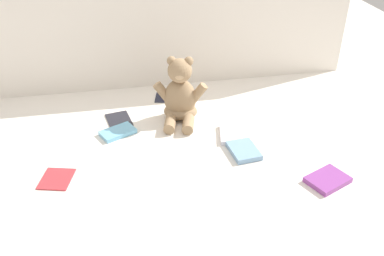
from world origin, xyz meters
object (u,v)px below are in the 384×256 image
Objects in this scene: book_case_4 at (244,151)px; book_case_2 at (230,134)px; book_case_0 at (118,132)px; book_case_3 at (168,97)px; book_case_5 at (119,119)px; teddy_bear at (180,97)px; book_case_6 at (57,178)px; book_case_1 at (328,180)px.

book_case_2 is at bearing -87.37° from book_case_4.
book_case_0 is 1.03× the size of book_case_4.
book_case_3 is 0.27m from book_case_5.
teddy_bear is 1.96× the size of book_case_2.
book_case_3 is 1.00× the size of book_case_6.
teddy_bear reaches higher than book_case_3.
book_case_1 is 0.30m from book_case_4.
teddy_bear is 2.10× the size of book_case_4.
book_case_1 is 1.06× the size of book_case_5.
book_case_1 reaches higher than book_case_5.
book_case_6 is (-0.62, -0.15, -0.00)m from book_case_2.
book_case_3 is (-0.19, 0.34, -0.00)m from book_case_2.
book_case_0 is 0.48m from book_case_4.
teddy_bear reaches higher than book_case_1.
book_case_4 is 1.12× the size of book_case_6.
book_case_0 is at bearing 179.03° from book_case_2.
book_case_3 is 0.90× the size of book_case_4.
book_case_3 is 0.65m from book_case_6.
book_case_4 reaches higher than book_case_6.
book_case_5 is at bearing 137.02° from book_case_3.
book_case_0 is 1.04× the size of book_case_5.
book_case_2 is at bearing 51.82° from book_case_0.
book_case_4 is at bearing -46.23° from book_case_5.
book_case_0 is at bearing -31.96° from book_case_4.
teddy_bear reaches higher than book_case_4.
book_case_1 is at bearing -42.11° from book_case_2.
teddy_bear is 0.25m from book_case_2.
book_case_2 reaches higher than book_case_5.
book_case_4 is (0.43, -0.21, 0.00)m from book_case_0.
book_case_6 is (-0.64, -0.03, -0.01)m from book_case_4.
book_case_0 is at bearing -104.64° from book_case_5.
teddy_bear is at bearing 145.82° from book_case_2.
book_case_4 reaches higher than book_case_5.
book_case_4 is (0.18, -0.28, -0.09)m from teddy_bear.
book_case_0 is 0.10m from book_case_5.
book_case_1 is at bearing 3.11° from book_case_6.
teddy_bear is 0.56m from book_case_6.
book_case_1 is (0.65, -0.41, 0.00)m from book_case_0.
book_case_3 is at bearing 24.20° from book_case_5.
book_case_1 is 0.99× the size of book_case_2.
book_case_1 reaches higher than book_case_0.
book_case_3 is (0.23, 0.25, -0.00)m from book_case_0.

